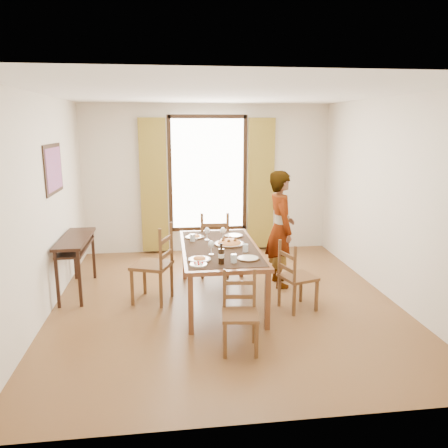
{
  "coord_description": "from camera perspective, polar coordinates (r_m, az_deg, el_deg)",
  "views": [
    {
      "loc": [
        -0.71,
        -5.48,
        2.33
      ],
      "look_at": [
        0.02,
        0.29,
        1.0
      ],
      "focal_mm": 35.0,
      "sensor_mm": 36.0,
      "label": 1
    }
  ],
  "objects": [
    {
      "name": "wine_bottle",
      "position": [
        5.03,
        -0.36,
        -3.89
      ],
      "size": [
        0.07,
        0.07,
        0.25
      ],
      "primitive_type": null,
      "color": "black",
      "rests_on": "dining_table"
    },
    {
      "name": "chair_south",
      "position": [
        4.66,
        2.09,
        -11.72
      ],
      "size": [
        0.41,
        0.41,
        0.84
      ],
      "rotation": [
        0.0,
        0.0,
        -0.11
      ],
      "color": "brown",
      "rests_on": "ground"
    },
    {
      "name": "tumbler_b",
      "position": [
        6.04,
        -4.13,
        -1.78
      ],
      "size": [
        0.07,
        0.07,
        0.1
      ],
      "primitive_type": "cylinder",
      "color": "silver",
      "rests_on": "dining_table"
    },
    {
      "name": "tumbler_a",
      "position": [
        5.53,
        2.82,
        -3.13
      ],
      "size": [
        0.07,
        0.07,
        0.1
      ],
      "primitive_type": "cylinder",
      "color": "silver",
      "rests_on": "dining_table"
    },
    {
      "name": "dining_table",
      "position": [
        5.78,
        -0.53,
        -3.56
      ],
      "size": [
        1.0,
        1.96,
        0.76
      ],
      "color": "brown",
      "rests_on": "ground"
    },
    {
      "name": "pasta_platter",
      "position": [
        5.84,
        0.71,
        -2.27
      ],
      "size": [
        0.4,
        0.4,
        0.1
      ],
      "primitive_type": null,
      "color": "#B85617",
      "rests_on": "dining_table"
    },
    {
      "name": "plate_nw",
      "position": [
        6.22,
        -3.86,
        -1.56
      ],
      "size": [
        0.27,
        0.27,
        0.05
      ],
      "primitive_type": null,
      "color": "silver",
      "rests_on": "dining_table"
    },
    {
      "name": "tumbler_c",
      "position": [
        5.1,
        1.28,
        -4.51
      ],
      "size": [
        0.07,
        0.07,
        0.1
      ],
      "primitive_type": "cylinder",
      "color": "silver",
      "rests_on": "dining_table"
    },
    {
      "name": "wine_glass_c",
      "position": [
        6.07,
        -2.23,
        -1.26
      ],
      "size": [
        0.08,
        0.08,
        0.18
      ],
      "primitive_type": null,
      "color": "white",
      "rests_on": "dining_table"
    },
    {
      "name": "man",
      "position": [
        6.39,
        7.4,
        -0.65
      ],
      "size": [
        0.64,
        0.44,
        1.7
      ],
      "primitive_type": "imported",
      "rotation": [
        0.0,
        0.0,
        1.6
      ],
      "color": "#909498",
      "rests_on": "ground"
    },
    {
      "name": "ground",
      "position": [
        6.0,
        0.13,
        -9.99
      ],
      "size": [
        5.0,
        5.0,
        0.0
      ],
      "primitive_type": "plane",
      "color": "#543B1A",
      "rests_on": "ground"
    },
    {
      "name": "plate_sw",
      "position": [
        5.2,
        -3.21,
        -4.46
      ],
      "size": [
        0.27,
        0.27,
        0.05
      ],
      "primitive_type": null,
      "color": "silver",
      "rests_on": "dining_table"
    },
    {
      "name": "chair_north",
      "position": [
        6.85,
        -1.3,
        -2.81
      ],
      "size": [
        0.47,
        0.47,
        1.03
      ],
      "rotation": [
        0.0,
        0.0,
        3.11
      ],
      "color": "brown",
      "rests_on": "ground"
    },
    {
      "name": "chair_west",
      "position": [
        5.9,
        -9.07,
        -5.45
      ],
      "size": [
        0.6,
        0.6,
        1.06
      ],
      "rotation": [
        0.0,
        0.0,
        -1.93
      ],
      "color": "brown",
      "rests_on": "ground"
    },
    {
      "name": "plate_ne",
      "position": [
        6.28,
        1.27,
        -1.38
      ],
      "size": [
        0.27,
        0.27,
        0.05
      ],
      "primitive_type": null,
      "color": "silver",
      "rests_on": "dining_table"
    },
    {
      "name": "chair_east",
      "position": [
        5.68,
        9.39,
        -6.98
      ],
      "size": [
        0.5,
        0.5,
        0.9
      ],
      "rotation": [
        0.0,
        0.0,
        1.89
      ],
      "color": "brown",
      "rests_on": "ground"
    },
    {
      "name": "wine_glass_b",
      "position": [
        6.08,
        -0.13,
        -1.24
      ],
      "size": [
        0.08,
        0.08,
        0.18
      ],
      "primitive_type": null,
      "color": "white",
      "rests_on": "dining_table"
    },
    {
      "name": "console_table",
      "position": [
        6.44,
        -18.84,
        -2.65
      ],
      "size": [
        0.38,
        1.2,
        0.8
      ],
      "color": "black",
      "rests_on": "ground"
    },
    {
      "name": "plate_se",
      "position": [
        5.24,
        3.21,
        -4.32
      ],
      "size": [
        0.27,
        0.27,
        0.05
      ],
      "primitive_type": null,
      "color": "silver",
      "rests_on": "dining_table"
    },
    {
      "name": "room_shell",
      "position": [
        5.71,
        -0.08,
        4.94
      ],
      "size": [
        4.6,
        5.1,
        2.74
      ],
      "color": "beige",
      "rests_on": "ground"
    },
    {
      "name": "wine_glass_a",
      "position": [
        5.39,
        -1.69,
        -3.08
      ],
      "size": [
        0.08,
        0.08,
        0.18
      ],
      "primitive_type": null,
      "color": "white",
      "rests_on": "dining_table"
    },
    {
      "name": "caprese_plate",
      "position": [
        5.02,
        -3.35,
        -5.16
      ],
      "size": [
        0.2,
        0.2,
        0.04
      ],
      "primitive_type": null,
      "color": "silver",
      "rests_on": "dining_table"
    }
  ]
}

